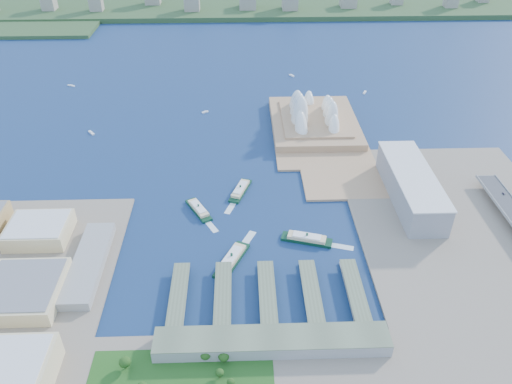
{
  "coord_description": "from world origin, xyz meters",
  "views": [
    {
      "loc": [
        -7.73,
        -411.13,
        353.58
      ],
      "look_at": [
        8.43,
        77.42,
        18.0
      ],
      "focal_mm": 35.0,
      "sensor_mm": 36.0,
      "label": 1
    }
  ],
  "objects_px": {
    "ferry_a": "(198,208)",
    "car_c": "(503,193)",
    "opera_house": "(315,108)",
    "toaster_building": "(411,186)",
    "ferry_c": "(232,258)",
    "ferry_d": "(307,237)",
    "ferry_b": "(240,189)"
  },
  "relations": [
    {
      "from": "opera_house",
      "to": "toaster_building",
      "type": "xyz_separation_m",
      "value": [
        90.0,
        -200.0,
        -11.5
      ]
    },
    {
      "from": "toaster_building",
      "to": "opera_house",
      "type": "bearing_deg",
      "value": 114.23
    },
    {
      "from": "opera_house",
      "to": "car_c",
      "type": "relative_size",
      "value": 37.49
    },
    {
      "from": "ferry_a",
      "to": "car_c",
      "type": "xyz_separation_m",
      "value": [
        364.08,
        2.47,
        10.84
      ]
    },
    {
      "from": "ferry_a",
      "to": "ferry_d",
      "type": "xyz_separation_m",
      "value": [
        121.73,
        -58.81,
        0.52
      ]
    },
    {
      "from": "opera_house",
      "to": "ferry_d",
      "type": "bearing_deg",
      "value": -99.02
    },
    {
      "from": "opera_house",
      "to": "ferry_b",
      "type": "bearing_deg",
      "value": -123.3
    },
    {
      "from": "ferry_b",
      "to": "car_c",
      "type": "bearing_deg",
      "value": 13.37
    },
    {
      "from": "ferry_d",
      "to": "ferry_a",
      "type": "bearing_deg",
      "value": 80.71
    },
    {
      "from": "ferry_b",
      "to": "ferry_c",
      "type": "bearing_deg",
      "value": -74.46
    },
    {
      "from": "ferry_d",
      "to": "car_c",
      "type": "relative_size",
      "value": 11.53
    },
    {
      "from": "ferry_a",
      "to": "ferry_d",
      "type": "bearing_deg",
      "value": -54.52
    },
    {
      "from": "toaster_building",
      "to": "ferry_b",
      "type": "bearing_deg",
      "value": 173.17
    },
    {
      "from": "ferry_b",
      "to": "ferry_c",
      "type": "height_order",
      "value": "ferry_c"
    },
    {
      "from": "ferry_a",
      "to": "car_c",
      "type": "bearing_deg",
      "value": -28.35
    },
    {
      "from": "opera_house",
      "to": "ferry_a",
      "type": "distance_m",
      "value": 271.77
    },
    {
      "from": "ferry_d",
      "to": "toaster_building",
      "type": "bearing_deg",
      "value": -44.81
    },
    {
      "from": "opera_house",
      "to": "ferry_b",
      "type": "relative_size",
      "value": 3.45
    },
    {
      "from": "opera_house",
      "to": "ferry_c",
      "type": "xyz_separation_m",
      "value": [
        -125.13,
        -303.86,
        -26.41
      ]
    },
    {
      "from": "car_c",
      "to": "toaster_building",
      "type": "bearing_deg",
      "value": -6.12
    },
    {
      "from": "ferry_b",
      "to": "ferry_d",
      "type": "xyz_separation_m",
      "value": [
        71.87,
        -97.54,
        0.31
      ]
    },
    {
      "from": "toaster_building",
      "to": "ferry_c",
      "type": "height_order",
      "value": "toaster_building"
    },
    {
      "from": "opera_house",
      "to": "ferry_d",
      "type": "height_order",
      "value": "opera_house"
    },
    {
      "from": "opera_house",
      "to": "ferry_b",
      "type": "height_order",
      "value": "opera_house"
    },
    {
      "from": "ferry_a",
      "to": "ferry_d",
      "type": "height_order",
      "value": "ferry_d"
    },
    {
      "from": "opera_house",
      "to": "ferry_c",
      "type": "relative_size",
      "value": 3.05
    },
    {
      "from": "opera_house",
      "to": "ferry_b",
      "type": "distance_m",
      "value": 211.62
    },
    {
      "from": "opera_house",
      "to": "ferry_a",
      "type": "relative_size",
      "value": 3.61
    },
    {
      "from": "ferry_a",
      "to": "toaster_building",
      "type": "bearing_deg",
      "value": -25.56
    },
    {
      "from": "ferry_a",
      "to": "car_c",
      "type": "relative_size",
      "value": 10.38
    },
    {
      "from": "opera_house",
      "to": "car_c",
      "type": "bearing_deg",
      "value": -46.77
    },
    {
      "from": "car_c",
      "to": "ferry_a",
      "type": "bearing_deg",
      "value": 0.39
    }
  ]
}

